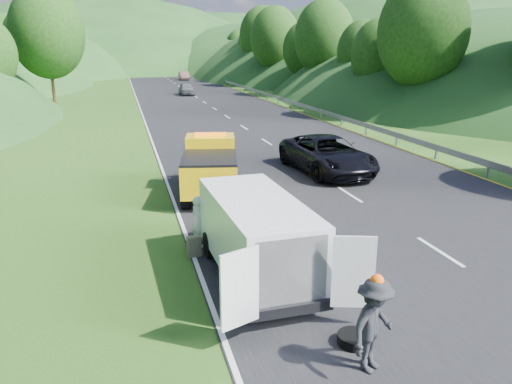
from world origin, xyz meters
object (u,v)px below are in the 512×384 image
object	(u,v)px
spare_tire	(354,344)
woman	(199,246)
worker	(370,370)
suitcase	(194,247)
child	(233,268)
white_van	(255,232)
tow_truck	(210,166)
passing_suv	(326,172)

from	to	relation	value
spare_tire	woman	bearing A→B (deg)	110.65
worker	suitcase	size ratio (longest dim) A/B	2.95
woman	child	xyz separation A→B (m)	(0.64, -1.77, 0.00)
white_van	child	world-z (taller)	white_van
tow_truck	woman	bearing A→B (deg)	-92.40
child	woman	bearing A→B (deg)	154.25
worker	suitcase	bearing A→B (deg)	79.03
woman	passing_suv	bearing A→B (deg)	-70.66
worker	passing_suv	size ratio (longest dim) A/B	0.30
tow_truck	spare_tire	bearing A→B (deg)	-74.23
tow_truck	passing_suv	distance (m)	6.38
white_van	woman	world-z (taller)	white_van
child	worker	xyz separation A→B (m)	(1.50, -4.90, 0.00)
suitcase	tow_truck	bearing A→B (deg)	75.81
tow_truck	worker	xyz separation A→B (m)	(0.84, -12.05, -1.13)
tow_truck	suitcase	distance (m)	6.35
spare_tire	suitcase	bearing A→B (deg)	115.59
tow_truck	suitcase	size ratio (longest dim) A/B	9.28
white_van	passing_suv	xyz separation A→B (m)	(6.11, 9.86, -1.19)
woman	passing_suv	distance (m)	10.42
woman	spare_tire	bearing A→B (deg)	173.71
child	passing_suv	size ratio (longest dim) A/B	0.15
worker	passing_suv	distance (m)	15.07
white_van	worker	size ratio (longest dim) A/B	3.35
worker	suitcase	xyz separation A→B (m)	(-2.39, 5.94, 0.30)
child	suitcase	xyz separation A→B (m)	(-0.89, 1.04, 0.30)
tow_truck	white_van	xyz separation A→B (m)	(-0.21, -7.71, 0.06)
woman	passing_suv	xyz separation A→B (m)	(7.20, 7.53, 0.00)
spare_tire	tow_truck	bearing A→B (deg)	94.63
tow_truck	worker	world-z (taller)	tow_truck
child	white_van	bearing A→B (deg)	-6.95
child	tow_truck	bearing A→B (deg)	129.15
woman	passing_suv	size ratio (longest dim) A/B	0.25
spare_tire	passing_suv	world-z (taller)	passing_suv
passing_suv	spare_tire	bearing A→B (deg)	-114.76
white_van	suitcase	distance (m)	2.27
white_van	spare_tire	world-z (taller)	white_van
woman	worker	xyz separation A→B (m)	(2.14, -6.67, 0.00)
woman	spare_tire	world-z (taller)	woman
spare_tire	passing_suv	size ratio (longest dim) A/B	0.11
tow_truck	worker	distance (m)	12.13
child	worker	size ratio (longest dim) A/B	0.49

